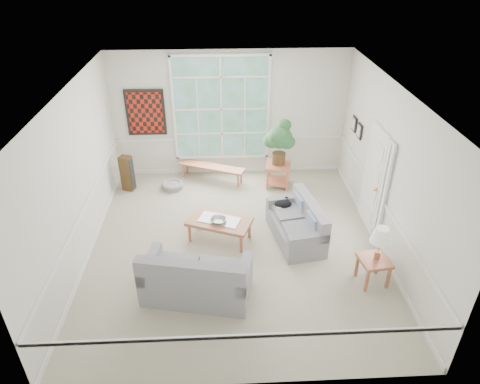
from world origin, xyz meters
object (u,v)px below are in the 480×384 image
end_table (278,175)px  side_table (373,270)px  loveseat_right (296,221)px  coffee_table (220,229)px  loveseat_front (197,272)px

end_table → side_table: (1.19, -3.36, -0.04)m
loveseat_right → coffee_table: 1.48m
coffee_table → end_table: end_table is taller
side_table → loveseat_front: bearing=-177.2°
end_table → side_table: end_table is taller
loveseat_front → end_table: size_ratio=3.04×
coffee_table → end_table: bearing=77.3°
loveseat_front → coffee_table: loveseat_front is taller
loveseat_right → end_table: (-0.08, 2.08, -0.12)m
coffee_table → end_table: (1.38, 2.02, 0.06)m
end_table → side_table: 3.56m
side_table → end_table: bearing=109.6°
loveseat_right → loveseat_front: (-1.84, -1.42, 0.06)m
loveseat_right → loveseat_front: loveseat_front is taller
coffee_table → loveseat_right: bearing=19.5°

